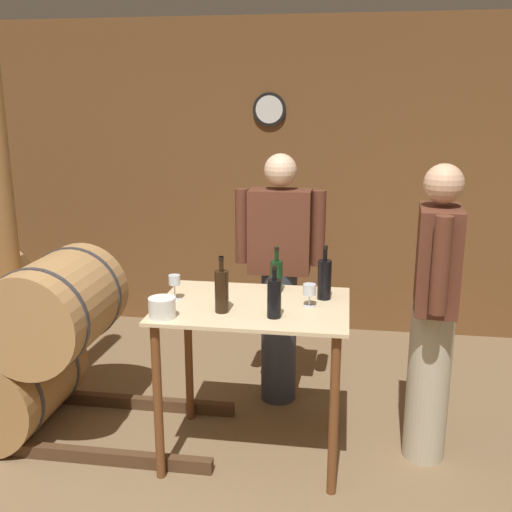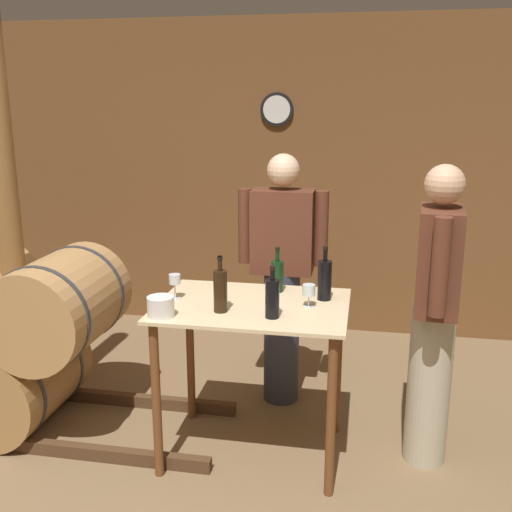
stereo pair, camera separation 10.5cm
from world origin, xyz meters
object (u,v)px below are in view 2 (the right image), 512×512
at_px(wine_bottle_left, 277,275).
at_px(wine_glass_near_left, 175,280).
at_px(wine_bottle_far_left, 220,290).
at_px(person_visitor_with_scarf, 282,275).
at_px(ice_bucket, 161,307).
at_px(person_host, 435,312).
at_px(wine_bottle_right, 325,279).
at_px(wooden_post, 7,214).
at_px(wine_glass_near_center, 309,291).
at_px(wine_bottle_center, 272,298).

distance_m(wine_bottle_left, wine_glass_near_left, 0.60).
height_order(wine_bottle_far_left, person_visitor_with_scarf, person_visitor_with_scarf).
xyz_separation_m(ice_bucket, person_visitor_with_scarf, (0.50, 0.97, -0.08)).
relative_size(wine_bottle_far_left, ice_bucket, 2.16).
relative_size(person_host, person_visitor_with_scarf, 1.01).
height_order(wine_bottle_left, wine_bottle_right, wine_bottle_right).
height_order(wine_bottle_left, person_host, person_host).
distance_m(wooden_post, wine_bottle_left, 1.69).
distance_m(wooden_post, person_visitor_with_scarf, 1.77).
distance_m(wine_bottle_left, person_visitor_with_scarf, 0.45).
xyz_separation_m(wine_bottle_far_left, wine_glass_near_left, (-0.31, 0.16, -0.01)).
bearing_deg(wine_bottle_far_left, wine_bottle_right, 29.67).
distance_m(wine_bottle_far_left, wine_glass_near_center, 0.48).
relative_size(wine_bottle_center, wine_glass_near_center, 2.20).
height_order(wine_glass_near_left, person_visitor_with_scarf, person_visitor_with_scarf).
height_order(wine_glass_near_left, wine_glass_near_center, wine_glass_near_left).
distance_m(wine_bottle_center, wine_glass_near_center, 0.26).
relative_size(wine_bottle_left, wine_bottle_center, 0.97).
bearing_deg(wine_glass_near_center, person_host, 8.92).
relative_size(wine_bottle_far_left, wine_bottle_left, 1.13).
height_order(wooden_post, wine_bottle_center, wooden_post).
height_order(wine_bottle_right, ice_bucket, wine_bottle_right).
relative_size(wine_bottle_center, wine_glass_near_left, 1.94).
bearing_deg(person_visitor_with_scarf, wine_bottle_far_left, -104.41).
bearing_deg(wooden_post, person_visitor_with_scarf, 17.96).
distance_m(wine_bottle_far_left, wine_bottle_left, 0.47).
xyz_separation_m(wine_bottle_center, ice_bucket, (-0.57, -0.09, -0.06)).
relative_size(wine_glass_near_left, person_host, 0.08).
height_order(wooden_post, wine_bottle_left, wooden_post).
bearing_deg(wine_glass_near_center, person_visitor_with_scarf, 109.68).
bearing_deg(wine_bottle_right, wine_glass_near_center, -117.99).
height_order(wooden_post, ice_bucket, wooden_post).
xyz_separation_m(wine_bottle_right, ice_bucket, (-0.82, -0.43, -0.07)).
bearing_deg(wine_glass_near_left, wine_glass_near_center, -0.15).
xyz_separation_m(wooden_post, wine_bottle_right, (1.94, -0.01, -0.31)).
bearing_deg(wine_glass_near_center, ice_bucket, -158.55).
bearing_deg(wine_glass_near_center, wine_bottle_far_left, -160.50).
xyz_separation_m(wine_glass_near_left, person_host, (1.44, 0.10, -0.13)).
height_order(wine_bottle_far_left, ice_bucket, wine_bottle_far_left).
distance_m(wooden_post, person_host, 2.58).
relative_size(wooden_post, wine_glass_near_left, 18.84).
height_order(wine_bottle_far_left, wine_bottle_center, wine_bottle_far_left).
bearing_deg(person_host, wine_bottle_left, 171.60).
relative_size(wine_bottle_right, person_host, 0.18).
height_order(wine_bottle_far_left, wine_bottle_left, wine_bottle_far_left).
height_order(wooden_post, wine_glass_near_center, wooden_post).
relative_size(wooden_post, wine_bottle_left, 9.97).
distance_m(wine_glass_near_center, person_host, 0.70).
height_order(wine_bottle_right, wine_glass_near_center, wine_bottle_right).
relative_size(wine_bottle_right, wine_glass_near_center, 2.47).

